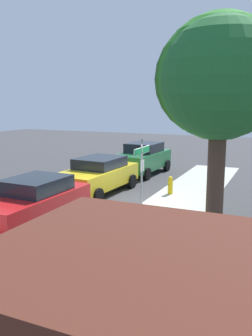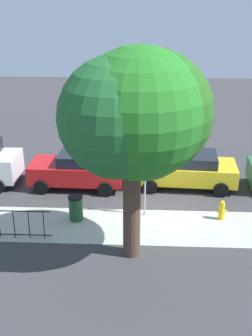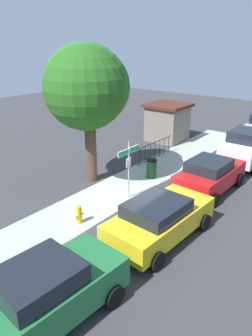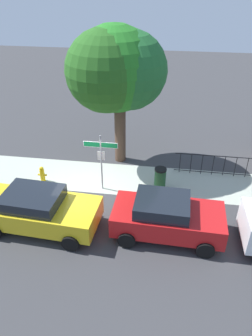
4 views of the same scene
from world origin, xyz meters
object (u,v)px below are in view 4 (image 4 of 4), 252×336
(car_red, at_px, (167,217))
(trash_bin, at_px, (160,178))
(car_yellow, at_px, (40,210))
(fire_hydrant, at_px, (42,174))
(street_sign, at_px, (101,154))
(shade_tree, at_px, (114,70))

(car_red, height_order, trash_bin, car_red)
(car_yellow, relative_size, trash_bin, 4.61)
(car_red, relative_size, fire_hydrant, 5.30)
(street_sign, relative_size, trash_bin, 2.75)
(car_yellow, bearing_deg, shade_tree, 73.11)
(car_yellow, relative_size, car_red, 1.09)
(car_red, distance_m, trash_bin, 3.09)
(street_sign, relative_size, shade_tree, 0.40)
(car_yellow, distance_m, trash_bin, 5.53)
(car_red, bearing_deg, car_yellow, -175.00)
(car_yellow, bearing_deg, fire_hydrant, 113.34)
(trash_bin, bearing_deg, car_red, -82.83)
(fire_hydrant, distance_m, trash_bin, 5.52)
(shade_tree, relative_size, trash_bin, 6.83)
(fire_hydrant, relative_size, trash_bin, 0.80)
(trash_bin, bearing_deg, street_sign, -169.10)
(car_yellow, height_order, car_red, car_red)
(fire_hydrant, bearing_deg, car_yellow, -70.12)
(street_sign, bearing_deg, fire_hydrant, 176.11)
(shade_tree, height_order, car_red, shade_tree)
(shade_tree, relative_size, car_red, 1.62)
(street_sign, height_order, car_red, street_sign)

